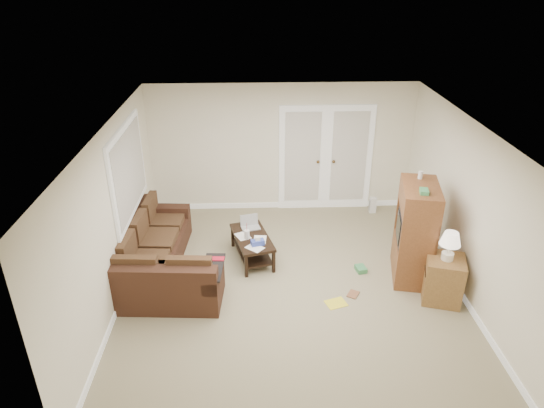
{
  "coord_description": "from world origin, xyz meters",
  "views": [
    {
      "loc": [
        -0.52,
        -5.98,
        4.41
      ],
      "look_at": [
        -0.26,
        0.68,
        1.1
      ],
      "focal_mm": 32.0,
      "sensor_mm": 36.0,
      "label": 1
    }
  ],
  "objects_px": {
    "coffee_table": "(252,246)",
    "side_cabinet": "(444,276)",
    "sectional_sofa": "(159,261)",
    "tv_armoire": "(415,232)"
  },
  "relations": [
    {
      "from": "sectional_sofa",
      "to": "tv_armoire",
      "type": "xyz_separation_m",
      "value": [
        3.9,
        -0.07,
        0.48
      ]
    },
    {
      "from": "sectional_sofa",
      "to": "tv_armoire",
      "type": "distance_m",
      "value": 3.93
    },
    {
      "from": "coffee_table",
      "to": "tv_armoire",
      "type": "relative_size",
      "value": 0.69
    },
    {
      "from": "coffee_table",
      "to": "tv_armoire",
      "type": "xyz_separation_m",
      "value": [
        2.47,
        -0.57,
        0.54
      ]
    },
    {
      "from": "coffee_table",
      "to": "side_cabinet",
      "type": "bearing_deg",
      "value": -38.2
    },
    {
      "from": "sectional_sofa",
      "to": "side_cabinet",
      "type": "bearing_deg",
      "value": -5.82
    },
    {
      "from": "sectional_sofa",
      "to": "tv_armoire",
      "type": "bearing_deg",
      "value": 2.69
    },
    {
      "from": "sectional_sofa",
      "to": "side_cabinet",
      "type": "distance_m",
      "value": 4.24
    },
    {
      "from": "sectional_sofa",
      "to": "tv_armoire",
      "type": "height_order",
      "value": "tv_armoire"
    },
    {
      "from": "sectional_sofa",
      "to": "side_cabinet",
      "type": "height_order",
      "value": "side_cabinet"
    }
  ]
}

